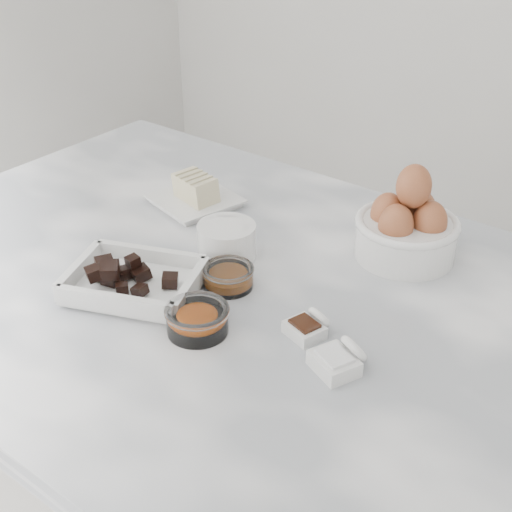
{
  "coord_description": "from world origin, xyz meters",
  "views": [
    {
      "loc": [
        0.56,
        -0.66,
        1.51
      ],
      "look_at": [
        0.02,
        0.03,
        0.98
      ],
      "focal_mm": 50.0,
      "sensor_mm": 36.0,
      "label": 1
    }
  ],
  "objects_px": {
    "zest_bowl": "(197,318)",
    "egg_bowl": "(407,227)",
    "honey_bowl": "(228,276)",
    "butter_plate": "(194,194)",
    "salt_spoon": "(339,359)",
    "sugar_ramekin": "(227,240)",
    "chocolate_dish": "(134,278)",
    "vanilla_spoon": "(308,326)"
  },
  "relations": [
    {
      "from": "zest_bowl",
      "to": "egg_bowl",
      "type": "bearing_deg",
      "value": 70.17
    },
    {
      "from": "honey_bowl",
      "to": "egg_bowl",
      "type": "bearing_deg",
      "value": 55.67
    },
    {
      "from": "butter_plate",
      "to": "honey_bowl",
      "type": "height_order",
      "value": "butter_plate"
    },
    {
      "from": "butter_plate",
      "to": "salt_spoon",
      "type": "height_order",
      "value": "butter_plate"
    },
    {
      "from": "sugar_ramekin",
      "to": "honey_bowl",
      "type": "distance_m",
      "value": 0.09
    },
    {
      "from": "sugar_ramekin",
      "to": "honey_bowl",
      "type": "height_order",
      "value": "sugar_ramekin"
    },
    {
      "from": "chocolate_dish",
      "to": "salt_spoon",
      "type": "distance_m",
      "value": 0.32
    },
    {
      "from": "butter_plate",
      "to": "zest_bowl",
      "type": "bearing_deg",
      "value": -47.28
    },
    {
      "from": "chocolate_dish",
      "to": "egg_bowl",
      "type": "xyz_separation_m",
      "value": [
        0.26,
        0.32,
        0.03
      ]
    },
    {
      "from": "honey_bowl",
      "to": "vanilla_spoon",
      "type": "bearing_deg",
      "value": -8.8
    },
    {
      "from": "zest_bowl",
      "to": "vanilla_spoon",
      "type": "height_order",
      "value": "same"
    },
    {
      "from": "sugar_ramekin",
      "to": "vanilla_spoon",
      "type": "xyz_separation_m",
      "value": [
        0.21,
        -0.09,
        -0.02
      ]
    },
    {
      "from": "egg_bowl",
      "to": "salt_spoon",
      "type": "xyz_separation_m",
      "value": [
        0.06,
        -0.29,
        -0.04
      ]
    },
    {
      "from": "honey_bowl",
      "to": "salt_spoon",
      "type": "distance_m",
      "value": 0.23
    },
    {
      "from": "egg_bowl",
      "to": "chocolate_dish",
      "type": "bearing_deg",
      "value": -128.48
    },
    {
      "from": "butter_plate",
      "to": "sugar_ramekin",
      "type": "xyz_separation_m",
      "value": [
        0.16,
        -0.1,
        0.01
      ]
    },
    {
      "from": "sugar_ramekin",
      "to": "vanilla_spoon",
      "type": "bearing_deg",
      "value": -22.66
    },
    {
      "from": "honey_bowl",
      "to": "zest_bowl",
      "type": "relative_size",
      "value": 0.88
    },
    {
      "from": "honey_bowl",
      "to": "vanilla_spoon",
      "type": "relative_size",
      "value": 1.11
    },
    {
      "from": "sugar_ramekin",
      "to": "vanilla_spoon",
      "type": "relative_size",
      "value": 1.32
    },
    {
      "from": "salt_spoon",
      "to": "butter_plate",
      "type": "bearing_deg",
      "value": 152.99
    },
    {
      "from": "chocolate_dish",
      "to": "zest_bowl",
      "type": "height_order",
      "value": "chocolate_dish"
    },
    {
      "from": "butter_plate",
      "to": "chocolate_dish",
      "type": "bearing_deg",
      "value": -65.51
    },
    {
      "from": "butter_plate",
      "to": "salt_spoon",
      "type": "distance_m",
      "value": 0.49
    },
    {
      "from": "chocolate_dish",
      "to": "zest_bowl",
      "type": "bearing_deg",
      "value": -6.89
    },
    {
      "from": "chocolate_dish",
      "to": "egg_bowl",
      "type": "distance_m",
      "value": 0.41
    },
    {
      "from": "butter_plate",
      "to": "honey_bowl",
      "type": "xyz_separation_m",
      "value": [
        0.21,
        -0.17,
        -0.0
      ]
    },
    {
      "from": "egg_bowl",
      "to": "zest_bowl",
      "type": "xyz_separation_m",
      "value": [
        -0.12,
        -0.34,
        -0.03
      ]
    },
    {
      "from": "chocolate_dish",
      "to": "honey_bowl",
      "type": "height_order",
      "value": "chocolate_dish"
    },
    {
      "from": "butter_plate",
      "to": "vanilla_spoon",
      "type": "xyz_separation_m",
      "value": [
        0.37,
        -0.19,
        -0.01
      ]
    },
    {
      "from": "chocolate_dish",
      "to": "butter_plate",
      "type": "distance_m",
      "value": 0.28
    },
    {
      "from": "vanilla_spoon",
      "to": "salt_spoon",
      "type": "height_order",
      "value": "salt_spoon"
    },
    {
      "from": "sugar_ramekin",
      "to": "honey_bowl",
      "type": "xyz_separation_m",
      "value": [
        0.06,
        -0.06,
        -0.01
      ]
    },
    {
      "from": "chocolate_dish",
      "to": "zest_bowl",
      "type": "xyz_separation_m",
      "value": [
        0.13,
        -0.02,
        -0.0
      ]
    },
    {
      "from": "chocolate_dish",
      "to": "butter_plate",
      "type": "bearing_deg",
      "value": 114.49
    },
    {
      "from": "egg_bowl",
      "to": "vanilla_spoon",
      "type": "height_order",
      "value": "egg_bowl"
    },
    {
      "from": "butter_plate",
      "to": "vanilla_spoon",
      "type": "distance_m",
      "value": 0.42
    },
    {
      "from": "butter_plate",
      "to": "egg_bowl",
      "type": "height_order",
      "value": "egg_bowl"
    },
    {
      "from": "chocolate_dish",
      "to": "egg_bowl",
      "type": "bearing_deg",
      "value": 51.52
    },
    {
      "from": "zest_bowl",
      "to": "vanilla_spoon",
      "type": "relative_size",
      "value": 1.26
    },
    {
      "from": "vanilla_spoon",
      "to": "honey_bowl",
      "type": "bearing_deg",
      "value": 171.2
    },
    {
      "from": "sugar_ramekin",
      "to": "egg_bowl",
      "type": "distance_m",
      "value": 0.27
    }
  ]
}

